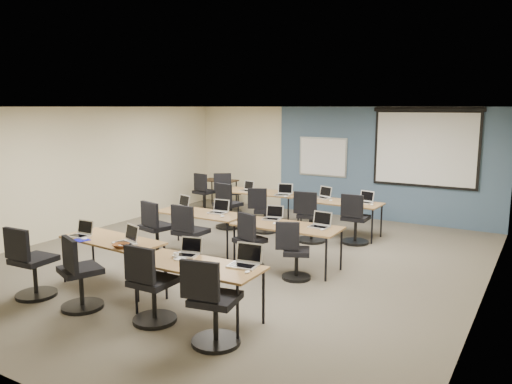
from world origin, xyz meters
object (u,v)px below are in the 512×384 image
Objects in this scene: task_chair_8 at (227,209)px; utility_table at (220,183)px; task_chair_7 at (294,256)px; laptop_4 at (181,205)px; projector_screen at (426,143)px; laptop_0 at (81,232)px; laptop_2 at (188,251)px; laptop_9 at (283,192)px; training_table_mid_left at (201,215)px; training_table_back_left at (262,193)px; task_chair_3 at (212,309)px; task_chair_5 at (189,238)px; task_chair_9 at (263,214)px; task_chair_1 at (79,279)px; laptop_11 at (366,200)px; training_table_front_left at (112,242)px; task_chair_10 at (310,221)px; spare_chair_a at (229,196)px; training_table_front_right at (198,268)px; laptop_3 at (245,260)px; laptop_8 at (247,189)px; task_chair_6 at (249,245)px; laptop_10 at (324,195)px; spare_chair_b at (204,196)px; training_table_mid_right at (287,228)px; task_chair_11 at (355,223)px; laptop_7 at (320,223)px; whiteboard at (323,157)px; training_table_back_right at (340,204)px; task_chair_0 at (31,268)px; laptop_5 at (219,210)px; laptop_1 at (127,239)px; laptop_6 at (273,216)px.

task_chair_8 is 2.43m from utility_table.
laptop_4 is at bearing 141.29° from task_chair_7.
projector_screen reaches higher than laptop_0.
laptop_9 is at bearing 88.64° from laptop_2.
task_chair_7 is at bearing -14.41° from training_table_mid_left.
task_chair_3 is (2.64, -5.65, -0.25)m from training_table_back_left.
task_chair_5 reaches higher than task_chair_9.
laptop_11 is (2.02, 5.67, 0.36)m from task_chair_1.
training_table_front_left is 0.57m from laptop_0.
laptop_0 is 0.29× the size of task_chair_10.
spare_chair_a is at bearing -166.44° from projector_screen.
projector_screen is 2.30× the size of task_chair_3.
laptop_3 is (0.55, 0.27, 0.11)m from training_table_front_right.
laptop_2 is at bearing 1.73° from training_table_front_left.
spare_chair_a is (-0.94, 0.61, -0.36)m from laptop_8.
task_chair_6 is at bearing -19.20° from training_table_mid_left.
spare_chair_b reaches higher than laptop_10.
spare_chair_a is (-1.94, 0.67, -0.37)m from laptop_9.
training_table_front_left is 2.80m from task_chair_7.
training_table_mid_right is 2.42m from task_chair_9.
task_chair_11 is 0.99× the size of spare_chair_a.
training_table_back_left is 5.72× the size of laptop_7.
whiteboard reaches higher than laptop_10.
task_chair_9 reaches higher than utility_table.
task_chair_3 is 1.12× the size of utility_table.
laptop_4 is at bearing -110.43° from laptop_10.
training_table_back_right is 1.85× the size of task_chair_7.
task_chair_11 reaches higher than task_chair_9.
task_chair_0 is at bearing -67.58° from spare_chair_b.
laptop_5 is at bearing -124.49° from projector_screen.
laptop_3 is (2.02, 0.02, 0.00)m from laptop_1.
laptop_6 reaches higher than training_table_mid_left.
utility_table is at bearing 119.87° from laptop_3.
laptop_4 is at bearing 168.57° from laptop_6.
task_chair_10 is (1.25, 2.31, 0.00)m from task_chair_5.
spare_chair_b reaches higher than training_table_mid_left.
laptop_8 is (-2.94, 2.42, -0.00)m from laptop_7.
laptop_2 is at bearing -107.79° from laptop_7.
laptop_6 is 2.52m from laptop_11.
laptop_1 is 0.37× the size of task_chair_7.
laptop_8 is 0.31× the size of task_chair_9.
whiteboard is at bearing 87.07° from task_chair_5.
laptop_9 is 0.34× the size of task_chair_9.
task_chair_9 reaches higher than laptop_10.
laptop_8 is (0.05, 2.37, -0.00)m from laptop_4.
training_table_front_left is at bearing -99.00° from task_chair_5.
task_chair_11 is at bearing -17.68° from laptop_10.
training_table_mid_left is 1.72× the size of spare_chair_b.
task_chair_7 is at bearing 5.44° from task_chair_5.
projector_screen is 7.10× the size of laptop_9.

